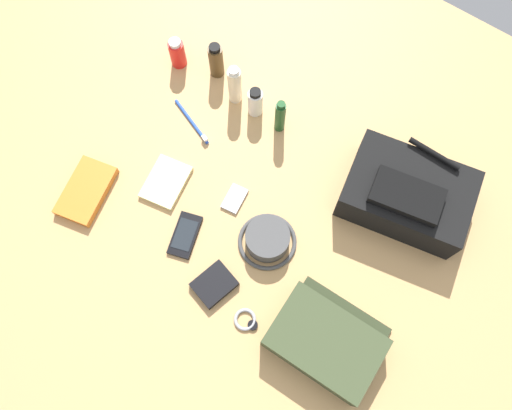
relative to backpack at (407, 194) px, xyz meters
The scene contains 16 objects.
ground_plane 0.44m from the backpack, 141.59° to the right, with size 2.64×2.02×0.02m, color tan.
backpack is the anchor object (origin of this frame).
toiletry_pouch 0.48m from the backpack, 86.10° to the right, with size 0.29×0.24×0.09m.
bucket_hat 0.42m from the backpack, 127.45° to the right, with size 0.17×0.17×0.07m.
sunscreen_spray 0.84m from the backpack, behind, with size 0.05×0.05×0.11m.
cologne_bottle 0.72m from the backpack, behind, with size 0.05×0.05×0.14m.
lotion_bottle 0.61m from the backpack, behind, with size 0.04×0.04×0.16m.
toothpaste_tube 0.53m from the backpack, behind, with size 0.05×0.05×0.11m.
shampoo_bottle 0.44m from the backpack, behind, with size 0.03×0.03×0.14m.
paperback_novel 0.94m from the backpack, 146.55° to the right, with size 0.16×0.22×0.03m.
cell_phone 0.65m from the backpack, 135.42° to the right, with size 0.11×0.15×0.01m.
media_player 0.50m from the backpack, 145.68° to the right, with size 0.06×0.09×0.01m.
wristwatch 0.58m from the backpack, 107.57° to the right, with size 0.07×0.06×0.01m.
toothbrush 0.68m from the backpack, 167.15° to the right, with size 0.18×0.07×0.02m.
wallet 0.61m from the backpack, 120.26° to the right, with size 0.09×0.11×0.02m, color black.
notepad 0.71m from the backpack, 149.69° to the right, with size 0.11×0.15×0.02m, color beige.
Camera 1 is at (0.28, -0.40, 1.42)m, focal length 35.34 mm.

